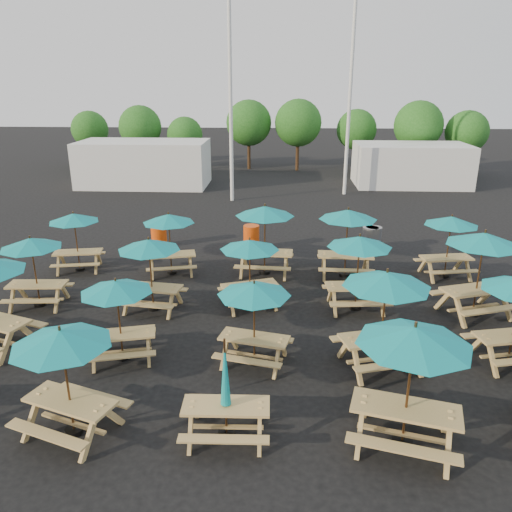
# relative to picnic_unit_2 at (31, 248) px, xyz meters

# --- Properties ---
(ground) EXTENTS (120.00, 120.00, 0.00)m
(ground) POSITION_rel_picnic_unit_2_xyz_m (6.40, 0.19, -1.83)
(ground) COLOR black
(ground) RESTS_ON ground
(picnic_unit_2) EXTENTS (1.87, 1.87, 2.14)m
(picnic_unit_2) POSITION_rel_picnic_unit_2_xyz_m (0.00, 0.00, 0.00)
(picnic_unit_2) COLOR #A68049
(picnic_unit_2) RESTS_ON ground
(picnic_unit_3) EXTENTS (1.99, 1.99, 2.09)m
(picnic_unit_3) POSITION_rel_picnic_unit_2_xyz_m (0.05, 2.98, -0.04)
(picnic_unit_3) COLOR #A68049
(picnic_unit_3) RESTS_ON ground
(picnic_unit_4) EXTENTS (2.33, 2.33, 2.22)m
(picnic_unit_4) POSITION_rel_picnic_unit_2_xyz_m (3.29, -5.57, 0.07)
(picnic_unit_4) COLOR #A68049
(picnic_unit_4) RESTS_ON ground
(picnic_unit_5) EXTENTS (2.04, 2.04, 2.06)m
(picnic_unit_5) POSITION_rel_picnic_unit_2_xyz_m (3.41, -2.85, -0.07)
(picnic_unit_5) COLOR #A68049
(picnic_unit_5) RESTS_ON ground
(picnic_unit_6) EXTENTS (2.01, 2.01, 2.18)m
(picnic_unit_6) POSITION_rel_picnic_unit_2_xyz_m (3.47, -0.09, 0.04)
(picnic_unit_6) COLOR #A68049
(picnic_unit_6) RESTS_ON ground
(picnic_unit_7) EXTENTS (2.13, 2.13, 2.16)m
(picnic_unit_7) POSITION_rel_picnic_unit_2_xyz_m (3.39, 2.83, 0.01)
(picnic_unit_7) COLOR #A68049
(picnic_unit_7) RESTS_ON ground
(picnic_unit_8) EXTENTS (1.66, 1.46, 2.08)m
(picnic_unit_8) POSITION_rel_picnic_unit_2_xyz_m (6.22, -5.50, -0.98)
(picnic_unit_8) COLOR #A68049
(picnic_unit_8) RESTS_ON ground
(picnic_unit_9) EXTENTS (2.05, 2.05, 2.08)m
(picnic_unit_9) POSITION_rel_picnic_unit_2_xyz_m (6.60, -2.88, -0.05)
(picnic_unit_9) COLOR #A68049
(picnic_unit_9) RESTS_ON ground
(picnic_unit_10) EXTENTS (2.21, 2.21, 2.11)m
(picnic_unit_10) POSITION_rel_picnic_unit_2_xyz_m (6.30, 0.27, -0.03)
(picnic_unit_10) COLOR #A68049
(picnic_unit_10) RESTS_ON ground
(picnic_unit_11) EXTENTS (2.14, 2.14, 2.44)m
(picnic_unit_11) POSITION_rel_picnic_unit_2_xyz_m (6.64, 2.98, 0.26)
(picnic_unit_11) COLOR #A68049
(picnic_unit_11) RESTS_ON ground
(picnic_unit_12) EXTENTS (2.46, 2.46, 2.46)m
(picnic_unit_12) POSITION_rel_picnic_unit_2_xyz_m (9.49, -5.58, 0.28)
(picnic_unit_12) COLOR #A68049
(picnic_unit_12) RESTS_ON ground
(picnic_unit_13) EXTENTS (2.45, 2.45, 2.42)m
(picnic_unit_13) POSITION_rel_picnic_unit_2_xyz_m (9.54, -2.91, 0.24)
(picnic_unit_13) COLOR #A68049
(picnic_unit_13) RESTS_ON ground
(picnic_unit_14) EXTENTS (2.00, 2.00, 2.26)m
(picnic_unit_14) POSITION_rel_picnic_unit_2_xyz_m (9.41, 0.27, 0.10)
(picnic_unit_14) COLOR #A68049
(picnic_unit_14) RESTS_ON ground
(picnic_unit_15) EXTENTS (2.01, 2.01, 2.37)m
(picnic_unit_15) POSITION_rel_picnic_unit_2_xyz_m (9.40, 2.91, 0.20)
(picnic_unit_15) COLOR #A68049
(picnic_unit_15) RESTS_ON ground
(picnic_unit_18) EXTENTS (2.59, 2.59, 2.49)m
(picnic_unit_18) POSITION_rel_picnic_unit_2_xyz_m (12.74, 0.03, 0.30)
(picnic_unit_18) COLOR #A68049
(picnic_unit_18) RESTS_ON ground
(picnic_unit_19) EXTENTS (2.04, 2.04, 2.16)m
(picnic_unit_19) POSITION_rel_picnic_unit_2_xyz_m (12.82, 3.00, 0.02)
(picnic_unit_19) COLOR #A68049
(picnic_unit_19) RESTS_ON ground
(waste_bin_0) EXTENTS (0.63, 0.63, 1.01)m
(waste_bin_0) POSITION_rel_picnic_unit_2_xyz_m (2.25, 5.82, -1.32)
(waste_bin_0) COLOR #E2470D
(waste_bin_0) RESTS_ON ground
(waste_bin_1) EXTENTS (0.63, 0.63, 1.01)m
(waste_bin_1) POSITION_rel_picnic_unit_2_xyz_m (6.02, 5.54, -1.32)
(waste_bin_1) COLOR #E2470D
(waste_bin_1) RESTS_ON ground
(waste_bin_2) EXTENTS (0.63, 0.63, 1.01)m
(waste_bin_2) POSITION_rel_picnic_unit_2_xyz_m (10.67, 5.52, -1.32)
(waste_bin_2) COLOR gray
(waste_bin_2) RESTS_ON ground
(waste_bin_3) EXTENTS (0.63, 0.63, 1.01)m
(waste_bin_3) POSITION_rel_picnic_unit_2_xyz_m (10.80, 5.57, -1.32)
(waste_bin_3) COLOR gray
(waste_bin_3) RESTS_ON ground
(mast_0) EXTENTS (0.20, 0.20, 12.00)m
(mast_0) POSITION_rel_picnic_unit_2_xyz_m (4.40, 14.19, 4.17)
(mast_0) COLOR silver
(mast_0) RESTS_ON ground
(mast_1) EXTENTS (0.20, 0.20, 12.00)m
(mast_1) POSITION_rel_picnic_unit_2_xyz_m (10.90, 16.19, 4.17)
(mast_1) COLOR silver
(mast_1) RESTS_ON ground
(event_tent_0) EXTENTS (8.00, 4.00, 2.80)m
(event_tent_0) POSITION_rel_picnic_unit_2_xyz_m (-1.60, 18.19, -0.43)
(event_tent_0) COLOR silver
(event_tent_0) RESTS_ON ground
(event_tent_1) EXTENTS (7.00, 4.00, 2.60)m
(event_tent_1) POSITION_rel_picnic_unit_2_xyz_m (15.40, 19.19, -0.53)
(event_tent_1) COLOR silver
(event_tent_1) RESTS_ON ground
(tree_0) EXTENTS (2.80, 2.80, 4.24)m
(tree_0) POSITION_rel_picnic_unit_2_xyz_m (-7.67, 25.43, 1.00)
(tree_0) COLOR #382314
(tree_0) RESTS_ON ground
(tree_1) EXTENTS (3.11, 3.11, 4.72)m
(tree_1) POSITION_rel_picnic_unit_2_xyz_m (-3.34, 24.09, 1.32)
(tree_1) COLOR #382314
(tree_1) RESTS_ON ground
(tree_2) EXTENTS (2.59, 2.59, 3.93)m
(tree_2) POSITION_rel_picnic_unit_2_xyz_m (0.02, 23.84, 0.80)
(tree_2) COLOR #382314
(tree_2) RESTS_ON ground
(tree_3) EXTENTS (3.36, 3.36, 5.09)m
(tree_3) POSITION_rel_picnic_unit_2_xyz_m (4.65, 24.90, 1.58)
(tree_3) COLOR #382314
(tree_3) RESTS_ON ground
(tree_4) EXTENTS (3.41, 3.41, 5.17)m
(tree_4) POSITION_rel_picnic_unit_2_xyz_m (8.30, 24.44, 1.63)
(tree_4) COLOR #382314
(tree_4) RESTS_ON ground
(tree_5) EXTENTS (2.94, 2.94, 4.45)m
(tree_5) POSITION_rel_picnic_unit_2_xyz_m (12.63, 24.86, 1.14)
(tree_5) COLOR #382314
(tree_5) RESTS_ON ground
(tree_6) EXTENTS (3.38, 3.38, 5.13)m
(tree_6) POSITION_rel_picnic_unit_2_xyz_m (16.64, 23.08, 1.60)
(tree_6) COLOR #382314
(tree_6) RESTS_ON ground
(tree_7) EXTENTS (2.95, 2.95, 4.48)m
(tree_7) POSITION_rel_picnic_unit_2_xyz_m (20.03, 23.11, 1.16)
(tree_7) COLOR #382314
(tree_7) RESTS_ON ground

